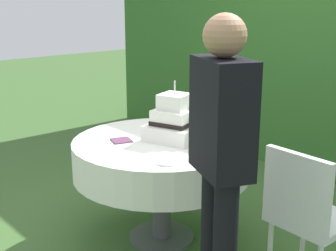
# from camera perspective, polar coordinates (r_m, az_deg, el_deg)

# --- Properties ---
(ground_plane) EXTENTS (20.00, 20.00, 0.00)m
(ground_plane) POSITION_cam_1_polar(r_m,az_deg,el_deg) (3.48, -0.75, -13.30)
(ground_plane) COLOR #3D602D
(cake_table) EXTENTS (1.20, 1.20, 0.73)m
(cake_table) POSITION_cam_1_polar(r_m,az_deg,el_deg) (3.23, -0.79, -3.89)
(cake_table) COLOR #4C4C51
(cake_table) RESTS_ON ground_plane
(wedding_cake) EXTENTS (0.42, 0.42, 0.40)m
(wedding_cake) POSITION_cam_1_polar(r_m,az_deg,el_deg) (3.18, 0.90, 0.40)
(wedding_cake) COLOR white
(wedding_cake) RESTS_ON cake_table
(serving_plate_near) EXTENTS (0.13, 0.13, 0.01)m
(serving_plate_near) POSITION_cam_1_polar(r_m,az_deg,el_deg) (3.60, -0.22, 0.30)
(serving_plate_near) COLOR white
(serving_plate_near) RESTS_ON cake_table
(serving_plate_far) EXTENTS (0.11, 0.11, 0.01)m
(serving_plate_far) POSITION_cam_1_polar(r_m,az_deg,el_deg) (2.75, -0.14, -4.51)
(serving_plate_far) COLOR white
(serving_plate_far) RESTS_ON cake_table
(napkin_stack) EXTENTS (0.16, 0.16, 0.01)m
(napkin_stack) POSITION_cam_1_polar(r_m,az_deg,el_deg) (3.19, -5.63, -1.80)
(napkin_stack) COLOR #603856
(napkin_stack) RESTS_ON cake_table
(garden_chair) EXTENTS (0.41, 0.41, 0.89)m
(garden_chair) POSITION_cam_1_polar(r_m,az_deg,el_deg) (2.72, 16.24, -9.86)
(garden_chair) COLOR white
(garden_chair) RESTS_ON ground_plane
(standing_person) EXTENTS (0.41, 0.33, 1.60)m
(standing_person) POSITION_cam_1_polar(r_m,az_deg,el_deg) (2.27, 6.40, -3.79)
(standing_person) COLOR black
(standing_person) RESTS_ON ground_plane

